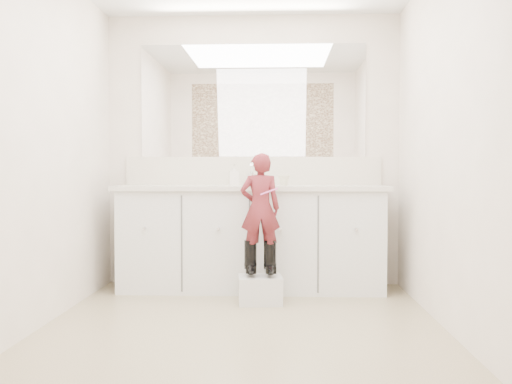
{
  "coord_description": "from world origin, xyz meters",
  "views": [
    {
      "loc": [
        0.24,
        -3.61,
        1.0
      ],
      "look_at": [
        0.06,
        0.74,
        0.85
      ],
      "focal_mm": 40.0,
      "sensor_mm": 36.0,
      "label": 1
    }
  ],
  "objects": [
    {
      "name": "cup",
      "position": [
        0.28,
        1.19,
        0.94
      ],
      "size": [
        0.13,
        0.13,
        0.09
      ],
      "primitive_type": "imported",
      "rotation": [
        0.0,
        0.0,
        -0.41
      ],
      "color": "beige",
      "rests_on": "countertop"
    },
    {
      "name": "mirror",
      "position": [
        0.0,
        1.49,
        1.64
      ],
      "size": [
        2.0,
        0.02,
        1.0
      ],
      "primitive_type": "cube",
      "color": "white",
      "rests_on": "wall_back"
    },
    {
      "name": "boot_left",
      "position": [
        0.02,
        0.73,
        0.35
      ],
      "size": [
        0.12,
        0.19,
        0.27
      ],
      "primitive_type": null,
      "rotation": [
        0.0,
        0.0,
        0.1
      ],
      "color": "black",
      "rests_on": "step_stool"
    },
    {
      "name": "step_stool",
      "position": [
        0.09,
        0.71,
        0.1
      ],
      "size": [
        0.35,
        0.3,
        0.21
      ],
      "primitive_type": "cube",
      "rotation": [
        0.0,
        0.0,
        0.1
      ],
      "color": "silver",
      "rests_on": "floor"
    },
    {
      "name": "wall_back",
      "position": [
        0.0,
        1.5,
        1.2
      ],
      "size": [
        2.6,
        0.0,
        2.6
      ],
      "primitive_type": "plane",
      "rotation": [
        1.57,
        0.0,
        0.0
      ],
      "color": "beige",
      "rests_on": "floor"
    },
    {
      "name": "backsplash",
      "position": [
        0.0,
        1.49,
        1.02
      ],
      "size": [
        2.28,
        0.03,
        0.25
      ],
      "primitive_type": "cube",
      "color": "beige",
      "rests_on": "countertop"
    },
    {
      "name": "soap_bottle",
      "position": [
        -0.15,
        1.3,
        0.98
      ],
      "size": [
        0.1,
        0.1,
        0.18
      ],
      "primitive_type": "imported",
      "rotation": [
        0.0,
        0.0,
        0.18
      ],
      "color": "white",
      "rests_on": "countertop"
    },
    {
      "name": "toothbrush",
      "position": [
        0.16,
        0.65,
        0.86
      ],
      "size": [
        0.14,
        0.02,
        0.06
      ],
      "primitive_type": "cylinder",
      "rotation": [
        0.0,
        1.22,
        0.1
      ],
      "color": "#F960BF",
      "rests_on": "toddler"
    },
    {
      "name": "vanity_cabinet",
      "position": [
        0.0,
        1.23,
        0.42
      ],
      "size": [
        2.2,
        0.55,
        0.85
      ],
      "primitive_type": "cube",
      "color": "silver",
      "rests_on": "floor"
    },
    {
      "name": "wall_left",
      "position": [
        -1.3,
        0.0,
        1.2
      ],
      "size": [
        0.0,
        3.0,
        3.0
      ],
      "primitive_type": "plane",
      "rotation": [
        1.57,
        0.0,
        1.57
      ],
      "color": "beige",
      "rests_on": "floor"
    },
    {
      "name": "toddler",
      "position": [
        0.09,
        0.73,
        0.73
      ],
      "size": [
        0.32,
        0.23,
        0.84
      ],
      "primitive_type": "imported",
      "rotation": [
        0.0,
        0.0,
        3.24
      ],
      "color": "#AE3542",
      "rests_on": "step_stool"
    },
    {
      "name": "boot_right",
      "position": [
        0.17,
        0.73,
        0.35
      ],
      "size": [
        0.12,
        0.19,
        0.27
      ],
      "primitive_type": null,
      "rotation": [
        0.0,
        0.0,
        0.1
      ],
      "color": "black",
      "rests_on": "step_stool"
    },
    {
      "name": "floor",
      "position": [
        0.0,
        0.0,
        0.0
      ],
      "size": [
        3.0,
        3.0,
        0.0
      ],
      "primitive_type": "plane",
      "color": "#7F6E53",
      "rests_on": "ground"
    },
    {
      "name": "faucet",
      "position": [
        0.0,
        1.38,
        0.94
      ],
      "size": [
        0.08,
        0.08,
        0.1
      ],
      "primitive_type": "cylinder",
      "color": "silver",
      "rests_on": "countertop"
    },
    {
      "name": "wall_right",
      "position": [
        1.3,
        0.0,
        1.2
      ],
      "size": [
        0.0,
        3.0,
        3.0
      ],
      "primitive_type": "plane",
      "rotation": [
        1.57,
        0.0,
        -1.57
      ],
      "color": "beige",
      "rests_on": "floor"
    },
    {
      "name": "countertop",
      "position": [
        0.0,
        1.21,
        0.87
      ],
      "size": [
        2.28,
        0.58,
        0.04
      ],
      "primitive_type": "cube",
      "color": "beige",
      "rests_on": "vanity_cabinet"
    },
    {
      "name": "wall_front",
      "position": [
        0.0,
        -1.5,
        1.2
      ],
      "size": [
        2.6,
        0.0,
        2.6
      ],
      "primitive_type": "plane",
      "rotation": [
        -1.57,
        0.0,
        0.0
      ],
      "color": "beige",
      "rests_on": "floor"
    }
  ]
}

